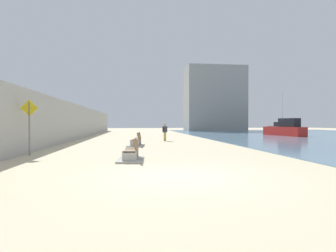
{
  "coord_description": "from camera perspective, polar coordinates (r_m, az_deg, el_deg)",
  "views": [
    {
      "loc": [
        -1.4,
        -8.3,
        1.66
      ],
      "look_at": [
        1.36,
        14.07,
        1.4
      ],
      "focal_mm": 28.87,
      "sensor_mm": 36.0,
      "label": 1
    }
  ],
  "objects": [
    {
      "name": "bench_far",
      "position": [
        19.49,
        -6.73,
        -3.54
      ],
      "size": [
        1.36,
        2.22,
        0.98
      ],
      "color": "#ADAAA3",
      "rests_on": "ground"
    },
    {
      "name": "person_walking",
      "position": [
        24.68,
        -0.66,
        -1.07
      ],
      "size": [
        0.48,
        0.31,
        1.58
      ],
      "color": "gold",
      "rests_on": "ground"
    },
    {
      "name": "pedestrian_sign",
      "position": [
        15.19,
        -27.23,
        0.94
      ],
      "size": [
        0.85,
        0.08,
        2.83
      ],
      "color": "slate",
      "rests_on": "ground"
    },
    {
      "name": "ground_plane",
      "position": [
        26.39,
        -3.99,
        -2.94
      ],
      "size": [
        120.0,
        120.0,
        0.0
      ],
      "primitive_type": "plane",
      "color": "beige"
    },
    {
      "name": "harbor_building",
      "position": [
        56.94,
        9.82,
        5.62
      ],
      "size": [
        12.0,
        6.0,
        13.17
      ],
      "primitive_type": "cube",
      "color": "gray",
      "rests_on": "ground"
    },
    {
      "name": "seawall",
      "position": [
        26.99,
        -20.1,
        0.82
      ],
      "size": [
        0.8,
        64.0,
        3.5
      ],
      "primitive_type": "cube",
      "color": "#ADAAA3",
      "rests_on": "ground"
    },
    {
      "name": "bench_near",
      "position": [
        12.14,
        -7.74,
        -6.09
      ],
      "size": [
        1.24,
        2.17,
        0.98
      ],
      "color": "#ADAAA3",
      "rests_on": "ground"
    },
    {
      "name": "boat_far_right",
      "position": [
        51.53,
        22.29,
        -0.43
      ],
      "size": [
        3.6,
        7.83,
        1.77
      ],
      "color": "navy",
      "rests_on": "water_bay"
    },
    {
      "name": "boat_outer",
      "position": [
        37.04,
        23.44,
        -0.62
      ],
      "size": [
        2.56,
        6.45,
        5.53
      ],
      "color": "red",
      "rests_on": "water_bay"
    }
  ]
}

